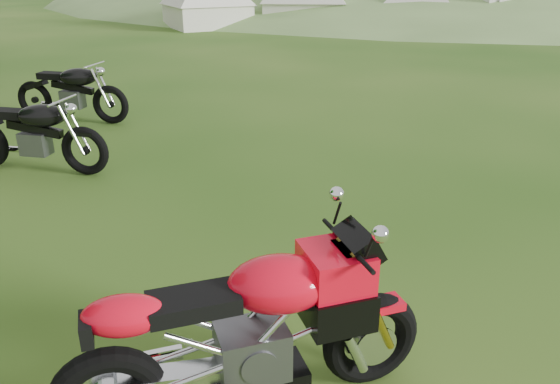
{
  "coord_description": "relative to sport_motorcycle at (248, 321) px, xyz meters",
  "views": [
    {
      "loc": [
        -0.55,
        -4.5,
        2.65
      ],
      "look_at": [
        0.06,
        0.4,
        0.56
      ],
      "focal_mm": 35.0,
      "sensor_mm": 36.0,
      "label": 1
    }
  ],
  "objects": [
    {
      "name": "ground",
      "position": [
        0.41,
        1.8,
        -0.67
      ],
      "size": [
        120.0,
        120.0,
        0.0
      ],
      "primitive_type": "plane",
      "color": "#1A460F",
      "rests_on": "ground"
    },
    {
      "name": "sport_motorcycle",
      "position": [
        0.0,
        0.0,
        0.0
      ],
      "size": [
        2.31,
        0.99,
        1.34
      ],
      "primitive_type": null,
      "rotation": [
        0.0,
        0.0,
        0.2
      ],
      "color": "red",
      "rests_on": "ground"
    },
    {
      "name": "vintage_moto_b",
      "position": [
        -2.57,
        4.67,
        -0.12
      ],
      "size": [
        2.13,
        1.13,
        1.1
      ],
      "primitive_type": null,
      "rotation": [
        0.0,
        0.0,
        -0.33
      ],
      "color": "black",
      "rests_on": "ground"
    },
    {
      "name": "vintage_moto_d",
      "position": [
        -2.64,
        7.25,
        -0.11
      ],
      "size": [
        2.16,
        1.21,
        1.12
      ],
      "primitive_type": null,
      "rotation": [
        0.0,
        0.0,
        -0.36
      ],
      "color": "black",
      "rests_on": "ground"
    },
    {
      "name": "caravan",
      "position": [
        12.8,
        20.1,
        0.36
      ],
      "size": [
        4.75,
        2.92,
        2.07
      ],
      "primitive_type": null,
      "rotation": [
        0.0,
        0.0,
        0.23
      ],
      "color": "silver",
      "rests_on": "ground"
    }
  ]
}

